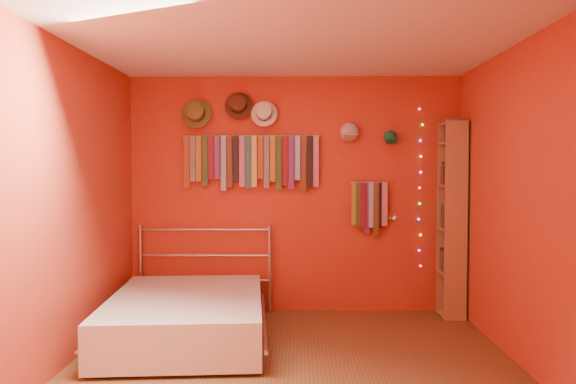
# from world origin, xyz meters

# --- Properties ---
(ground) EXTENTS (3.50, 3.50, 0.00)m
(ground) POSITION_xyz_m (0.00, 0.00, 0.00)
(ground) COLOR brown
(ground) RESTS_ON ground
(back_wall) EXTENTS (3.50, 0.02, 2.50)m
(back_wall) POSITION_xyz_m (0.00, 1.75, 1.25)
(back_wall) COLOR #A7311B
(back_wall) RESTS_ON ground
(right_wall) EXTENTS (0.02, 3.50, 2.50)m
(right_wall) POSITION_xyz_m (1.75, 0.00, 1.25)
(right_wall) COLOR #A7311B
(right_wall) RESTS_ON ground
(left_wall) EXTENTS (0.02, 3.50, 2.50)m
(left_wall) POSITION_xyz_m (-1.75, 0.00, 1.25)
(left_wall) COLOR #A7311B
(left_wall) RESTS_ON ground
(ceiling) EXTENTS (3.50, 3.50, 0.02)m
(ceiling) POSITION_xyz_m (0.00, 0.00, 2.50)
(ceiling) COLOR white
(ceiling) RESTS_ON back_wall
(tie_rack) EXTENTS (1.45, 0.03, 0.59)m
(tie_rack) POSITION_xyz_m (-0.45, 1.69, 1.62)
(tie_rack) COLOR #B1B1B6
(tie_rack) RESTS_ON back_wall
(small_tie_rack) EXTENTS (0.40, 0.03, 0.58)m
(small_tie_rack) POSITION_xyz_m (0.79, 1.69, 1.14)
(small_tie_rack) COLOR #B1B1B6
(small_tie_rack) RESTS_ON back_wall
(fedora_olive) EXTENTS (0.32, 0.17, 0.31)m
(fedora_olive) POSITION_xyz_m (-1.04, 1.65, 2.11)
(fedora_olive) COLOR brown
(fedora_olive) RESTS_ON back_wall
(fedora_brown) EXTENTS (0.30, 0.16, 0.29)m
(fedora_brown) POSITION_xyz_m (-0.59, 1.65, 2.19)
(fedora_brown) COLOR #472519
(fedora_brown) RESTS_ON back_wall
(fedora_white) EXTENTS (0.28, 0.15, 0.27)m
(fedora_white) POSITION_xyz_m (-0.32, 1.66, 2.11)
(fedora_white) COLOR white
(fedora_white) RESTS_ON back_wall
(cap_white) EXTENTS (0.19, 0.23, 0.19)m
(cap_white) POSITION_xyz_m (0.57, 1.70, 1.91)
(cap_white) COLOR beige
(cap_white) RESTS_ON back_wall
(cap_green) EXTENTS (0.16, 0.20, 0.16)m
(cap_green) POSITION_xyz_m (1.01, 1.70, 1.86)
(cap_green) COLOR #186E43
(cap_green) RESTS_ON back_wall
(fairy_lights) EXTENTS (0.06, 0.02, 1.68)m
(fairy_lights) POSITION_xyz_m (1.33, 1.71, 1.32)
(fairy_lights) COLOR #FF3333
(fairy_lights) RESTS_ON back_wall
(reading_lamp) EXTENTS (0.07, 0.30, 0.09)m
(reading_lamp) POSITION_xyz_m (1.02, 1.52, 1.02)
(reading_lamp) COLOR #B1B1B6
(reading_lamp) RESTS_ON back_wall
(bookshelf) EXTENTS (0.25, 0.34, 2.00)m
(bookshelf) POSITION_xyz_m (1.66, 1.53, 1.02)
(bookshelf) COLOR olive
(bookshelf) RESTS_ON ground
(bed) EXTENTS (1.55, 1.98, 0.93)m
(bed) POSITION_xyz_m (-0.95, 0.67, 0.22)
(bed) COLOR #B1B1B6
(bed) RESTS_ON ground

